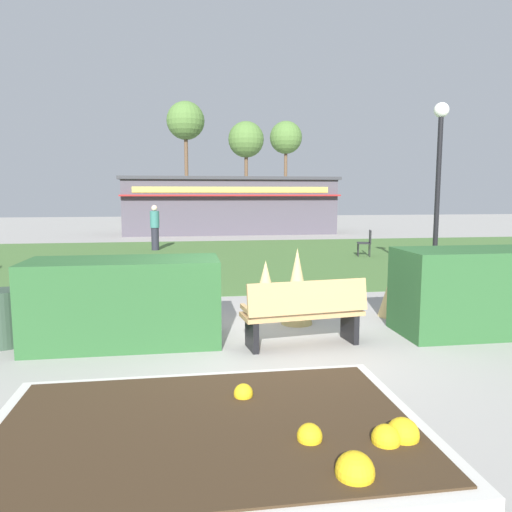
{
  "coord_description": "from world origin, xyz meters",
  "views": [
    {
      "loc": [
        -1.08,
        -6.63,
        2.11
      ],
      "look_at": [
        0.22,
        1.99,
        0.99
      ],
      "focal_mm": 34.13,
      "sensor_mm": 36.0,
      "label": 1
    }
  ],
  "objects_px": {
    "park_bench": "(304,313)",
    "parked_car_center_slot": "(235,215)",
    "cafe_chair_east": "(367,241)",
    "person_strolling": "(155,227)",
    "tree_left_bg": "(286,138)",
    "lamppost_mid": "(439,170)",
    "parked_car_west_slot": "(155,215)",
    "tree_center_bg": "(246,140)",
    "trash_bin": "(4,318)",
    "tree_right_bg": "(186,122)",
    "food_kiosk": "(229,205)"
  },
  "relations": [
    {
      "from": "cafe_chair_east",
      "to": "tree_left_bg",
      "type": "height_order",
      "value": "tree_left_bg"
    },
    {
      "from": "cafe_chair_east",
      "to": "parked_car_center_slot",
      "type": "relative_size",
      "value": 0.21
    },
    {
      "from": "lamppost_mid",
      "to": "tree_right_bg",
      "type": "distance_m",
      "value": 27.11
    },
    {
      "from": "trash_bin",
      "to": "tree_right_bg",
      "type": "distance_m",
      "value": 31.17
    },
    {
      "from": "park_bench",
      "to": "tree_center_bg",
      "type": "relative_size",
      "value": 0.23
    },
    {
      "from": "person_strolling",
      "to": "tree_left_bg",
      "type": "relative_size",
      "value": 0.2
    },
    {
      "from": "trash_bin",
      "to": "parked_car_west_slot",
      "type": "bearing_deg",
      "value": 88.73
    },
    {
      "from": "park_bench",
      "to": "trash_bin",
      "type": "bearing_deg",
      "value": 170.8
    },
    {
      "from": "parked_car_center_slot",
      "to": "food_kiosk",
      "type": "bearing_deg",
      "value": -98.12
    },
    {
      "from": "cafe_chair_east",
      "to": "person_strolling",
      "type": "relative_size",
      "value": 0.53
    },
    {
      "from": "lamppost_mid",
      "to": "trash_bin",
      "type": "distance_m",
      "value": 9.91
    },
    {
      "from": "food_kiosk",
      "to": "tree_center_bg",
      "type": "height_order",
      "value": "tree_center_bg"
    },
    {
      "from": "person_strolling",
      "to": "parked_car_center_slot",
      "type": "distance_m",
      "value": 16.34
    },
    {
      "from": "tree_left_bg",
      "to": "food_kiosk",
      "type": "bearing_deg",
      "value": -112.23
    },
    {
      "from": "park_bench",
      "to": "food_kiosk",
      "type": "height_order",
      "value": "food_kiosk"
    },
    {
      "from": "person_strolling",
      "to": "parked_car_center_slot",
      "type": "relative_size",
      "value": 0.39
    },
    {
      "from": "food_kiosk",
      "to": "parked_car_west_slot",
      "type": "xyz_separation_m",
      "value": [
        -4.37,
        7.82,
        -0.86
      ]
    },
    {
      "from": "lamppost_mid",
      "to": "tree_left_bg",
      "type": "relative_size",
      "value": 0.51
    },
    {
      "from": "parked_car_center_slot",
      "to": "tree_left_bg",
      "type": "bearing_deg",
      "value": 56.2
    },
    {
      "from": "lamppost_mid",
      "to": "parked_car_west_slot",
      "type": "bearing_deg",
      "value": 109.37
    },
    {
      "from": "tree_center_bg",
      "to": "park_bench",
      "type": "bearing_deg",
      "value": -95.98
    },
    {
      "from": "cafe_chair_east",
      "to": "parked_car_center_slot",
      "type": "xyz_separation_m",
      "value": [
        -2.54,
        18.56,
        0.12
      ]
    },
    {
      "from": "parked_car_west_slot",
      "to": "tree_right_bg",
      "type": "bearing_deg",
      "value": 54.35
    },
    {
      "from": "parked_car_center_slot",
      "to": "tree_center_bg",
      "type": "bearing_deg",
      "value": 72.27
    },
    {
      "from": "park_bench",
      "to": "lamppost_mid",
      "type": "relative_size",
      "value": 0.41
    },
    {
      "from": "park_bench",
      "to": "parked_car_center_slot",
      "type": "bearing_deg",
      "value": 85.94
    },
    {
      "from": "tree_right_bg",
      "to": "park_bench",
      "type": "bearing_deg",
      "value": -87.58
    },
    {
      "from": "person_strolling",
      "to": "tree_right_bg",
      "type": "bearing_deg",
      "value": 38.25
    },
    {
      "from": "tree_right_bg",
      "to": "trash_bin",
      "type": "bearing_deg",
      "value": -95.31
    },
    {
      "from": "food_kiosk",
      "to": "tree_center_bg",
      "type": "distance_m",
      "value": 13.34
    },
    {
      "from": "lamppost_mid",
      "to": "parked_car_west_slot",
      "type": "height_order",
      "value": "lamppost_mid"
    },
    {
      "from": "food_kiosk",
      "to": "tree_left_bg",
      "type": "height_order",
      "value": "tree_left_bg"
    },
    {
      "from": "cafe_chair_east",
      "to": "person_strolling",
      "type": "height_order",
      "value": "person_strolling"
    },
    {
      "from": "food_kiosk",
      "to": "cafe_chair_east",
      "type": "relative_size",
      "value": 12.63
    },
    {
      "from": "lamppost_mid",
      "to": "person_strolling",
      "type": "bearing_deg",
      "value": 134.69
    },
    {
      "from": "park_bench",
      "to": "cafe_chair_east",
      "type": "height_order",
      "value": "park_bench"
    },
    {
      "from": "cafe_chair_east",
      "to": "food_kiosk",
      "type": "bearing_deg",
      "value": 108.81
    },
    {
      "from": "trash_bin",
      "to": "tree_center_bg",
      "type": "height_order",
      "value": "tree_center_bg"
    },
    {
      "from": "parked_car_west_slot",
      "to": "tree_left_bg",
      "type": "relative_size",
      "value": 0.51
    },
    {
      "from": "trash_bin",
      "to": "tree_right_bg",
      "type": "relative_size",
      "value": 0.09
    },
    {
      "from": "parked_car_center_slot",
      "to": "tree_left_bg",
      "type": "relative_size",
      "value": 0.52
    },
    {
      "from": "cafe_chair_east",
      "to": "person_strolling",
      "type": "xyz_separation_m",
      "value": [
        -7.19,
        2.9,
        0.33
      ]
    },
    {
      "from": "cafe_chair_east",
      "to": "tree_right_bg",
      "type": "bearing_deg",
      "value": 105.07
    },
    {
      "from": "food_kiosk",
      "to": "park_bench",
      "type": "bearing_deg",
      "value": -92.45
    },
    {
      "from": "trash_bin",
      "to": "tree_left_bg",
      "type": "height_order",
      "value": "tree_left_bg"
    },
    {
      "from": "lamppost_mid",
      "to": "person_strolling",
      "type": "distance_m",
      "value": 10.46
    },
    {
      "from": "tree_center_bg",
      "to": "lamppost_mid",
      "type": "bearing_deg",
      "value": -87.51
    },
    {
      "from": "park_bench",
      "to": "tree_center_bg",
      "type": "distance_m",
      "value": 32.9
    },
    {
      "from": "food_kiosk",
      "to": "tree_left_bg",
      "type": "bearing_deg",
      "value": 67.77
    },
    {
      "from": "cafe_chair_east",
      "to": "tree_right_bg",
      "type": "height_order",
      "value": "tree_right_bg"
    }
  ]
}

